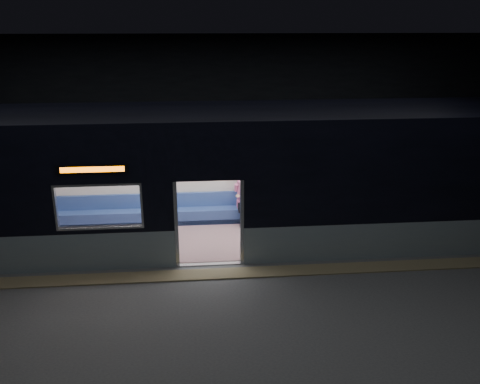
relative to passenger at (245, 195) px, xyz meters
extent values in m
cube|color=#47494C|center=(-1.06, -3.55, -0.84)|extent=(24.00, 14.00, 0.01)
cube|color=black|center=(-1.06, -3.55, 4.15)|extent=(24.00, 14.00, 0.04)
cube|color=black|center=(-1.06, 3.43, 1.67)|extent=(24.00, 0.04, 5.00)
cube|color=#8C7F59|center=(-1.06, -3.00, -0.82)|extent=(22.80, 0.50, 0.03)
cube|color=#879AA1|center=(3.79, -2.49, -0.38)|extent=(8.30, 0.12, 0.90)
cube|color=black|center=(3.79, -2.49, 1.22)|extent=(8.30, 0.12, 2.30)
cube|color=black|center=(-1.06, -2.49, 1.79)|extent=(1.40, 0.12, 1.15)
cube|color=#B7BABC|center=(-1.80, -2.49, 0.19)|extent=(0.08, 0.14, 2.05)
cube|color=#B7BABC|center=(-0.32, -2.49, 0.19)|extent=(0.08, 0.14, 2.05)
cube|color=black|center=(-3.51, -2.57, 1.56)|extent=(1.50, 0.04, 0.18)
cube|color=#E86305|center=(-3.51, -2.57, 1.56)|extent=(1.34, 0.03, 0.12)
cube|color=beige|center=(-1.06, 0.39, 0.77)|extent=(18.00, 0.12, 3.20)
cube|color=black|center=(-1.06, -1.05, 2.44)|extent=(18.00, 3.00, 0.15)
cube|color=#86616A|center=(-1.06, -1.05, -0.81)|extent=(17.76, 2.76, 0.04)
cube|color=beige|center=(-1.06, -1.05, 1.52)|extent=(17.76, 2.76, 0.10)
cube|color=#325691|center=(-1.06, 0.07, -0.59)|extent=(11.00, 0.48, 0.41)
cube|color=#325691|center=(-1.06, 0.26, -0.18)|extent=(11.00, 0.10, 0.40)
cube|color=#755562|center=(-4.36, -2.14, -0.59)|extent=(4.40, 0.48, 0.41)
cube|color=#755562|center=(2.24, -2.14, -0.59)|extent=(4.40, 0.48, 0.41)
cylinder|color=silver|center=(-2.01, -2.18, 0.34)|extent=(0.04, 0.04, 2.26)
cylinder|color=silver|center=(-2.01, 0.08, 0.34)|extent=(0.04, 0.04, 2.26)
cylinder|color=silver|center=(-0.11, -2.18, 0.34)|extent=(0.04, 0.04, 2.26)
cylinder|color=silver|center=(-0.11, 0.08, 0.34)|extent=(0.04, 0.04, 2.26)
cylinder|color=silver|center=(-1.06, 0.03, 1.12)|extent=(11.00, 0.03, 0.03)
cube|color=black|center=(-0.11, -0.16, -0.30)|extent=(0.18, 0.50, 0.17)
cube|color=black|center=(0.11, -0.16, -0.30)|extent=(0.18, 0.50, 0.17)
cylinder|color=black|center=(-0.11, -0.40, -0.58)|extent=(0.12, 0.12, 0.43)
cylinder|color=black|center=(0.11, -0.40, -0.58)|extent=(0.12, 0.12, 0.43)
cube|color=#C76595|center=(0.00, 0.04, -0.27)|extent=(0.43, 0.24, 0.21)
cylinder|color=#C76595|center=(0.00, 0.08, 0.10)|extent=(0.47, 0.47, 0.56)
sphere|color=tan|center=(0.00, 0.05, 0.50)|extent=(0.23, 0.23, 0.23)
sphere|color=black|center=(0.00, 0.10, 0.54)|extent=(0.24, 0.24, 0.24)
cube|color=black|center=(0.02, -0.25, -0.14)|extent=(0.30, 0.26, 0.15)
cube|color=white|center=(3.94, 0.31, 0.62)|extent=(0.92, 0.03, 0.60)
camera|label=1|loc=(-1.35, -13.14, 4.53)|focal=38.00mm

